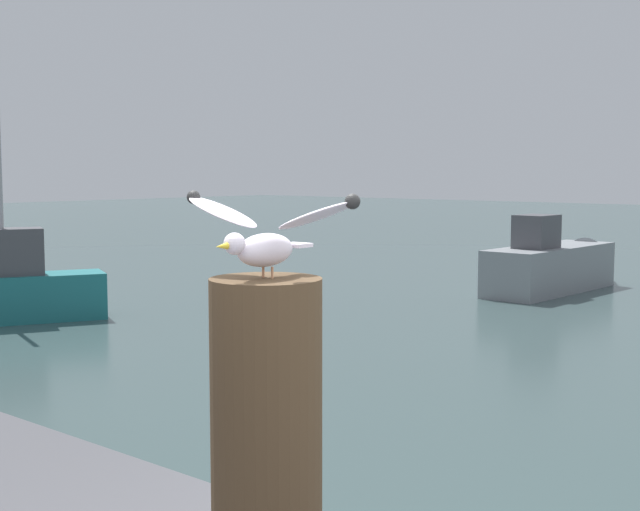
{
  "coord_description": "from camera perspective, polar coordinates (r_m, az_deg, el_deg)",
  "views": [
    {
      "loc": [
        1.04,
        -2.37,
        2.49
      ],
      "look_at": [
        -0.79,
        -0.24,
        2.21
      ],
      "focal_mm": 49.79,
      "sensor_mm": 36.0,
      "label": 1
    }
  ],
  "objects": [
    {
      "name": "mooring_post",
      "position": [
        2.75,
        -3.46,
        -11.37
      ],
      "size": [
        0.34,
        0.34,
        0.95
      ],
      "primitive_type": "cylinder",
      "color": "#4C3823",
      "rests_on": "harbor_quay"
    },
    {
      "name": "seagull",
      "position": [
        2.64,
        -3.59,
        1.33
      ],
      "size": [
        0.67,
        0.39,
        0.26
      ],
      "color": "tan",
      "rests_on": "mooring_post"
    },
    {
      "name": "boat_grey",
      "position": [
        18.98,
        15.08,
        -0.55
      ],
      "size": [
        1.2,
        4.48,
        1.59
      ],
      "color": "gray",
      "rests_on": "ground_plane"
    }
  ]
}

